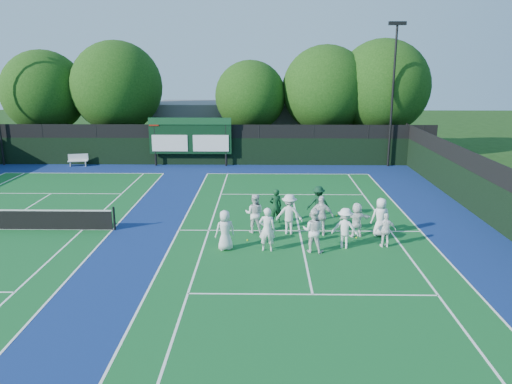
{
  "coord_description": "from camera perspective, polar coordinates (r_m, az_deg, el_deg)",
  "views": [
    {
      "loc": [
        -1.61,
        -20.43,
        7.41
      ],
      "look_at": [
        -2.0,
        3.0,
        1.3
      ],
      "focal_mm": 35.0,
      "sensor_mm": 36.0,
      "label": 1
    }
  ],
  "objects": [
    {
      "name": "clubhouse",
      "position": [
        44.76,
        0.45,
        7.67
      ],
      "size": [
        18.0,
        6.0,
        4.0
      ],
      "primitive_type": "cube",
      "color": "slate",
      "rests_on": "ground"
    },
    {
      "name": "divider_fence_right",
      "position": [
        24.67,
        26.4,
        -1.15
      ],
      "size": [
        0.08,
        32.0,
        3.0
      ],
      "color": "black",
      "rests_on": "ground"
    },
    {
      "name": "near_court",
      "position": [
        22.73,
        4.98,
        -4.44
      ],
      "size": [
        11.05,
        23.85,
        0.01
      ],
      "color": "#115622",
      "rests_on": "ground"
    },
    {
      "name": "tennis_ball_0",
      "position": [
        21.43,
        -0.99,
        -5.52
      ],
      "size": [
        0.07,
        0.07,
        0.07
      ],
      "primitive_type": "sphere",
      "color": "yellow",
      "rests_on": "ground"
    },
    {
      "name": "scoreboard",
      "position": [
        36.79,
        -7.55,
        6.33
      ],
      "size": [
        6.0,
        0.21,
        3.55
      ],
      "color": "black",
      "rests_on": "ground"
    },
    {
      "name": "player_back_4",
      "position": [
        22.48,
        14.05,
        -2.8
      ],
      "size": [
        0.89,
        0.63,
        1.71
      ],
      "primitive_type": "imported",
      "rotation": [
        0.0,
        0.0,
        3.26
      ],
      "color": "white",
      "rests_on": "ground"
    },
    {
      "name": "light_pole_right",
      "position": [
        37.28,
        15.46,
        12.39
      ],
      "size": [
        1.2,
        0.3,
        10.12
      ],
      "color": "black",
      "rests_on": "ground"
    },
    {
      "name": "back_fence",
      "position": [
        37.19,
        -5.87,
        5.17
      ],
      "size": [
        34.0,
        0.08,
        3.0
      ],
      "color": "black",
      "rests_on": "ground"
    },
    {
      "name": "player_back_2",
      "position": [
        22.04,
        7.49,
        -2.69
      ],
      "size": [
        1.12,
        0.66,
        1.8
      ],
      "primitive_type": "imported",
      "rotation": [
        0.0,
        0.0,
        2.92
      ],
      "color": "silver",
      "rests_on": "ground"
    },
    {
      "name": "player_front_3",
      "position": [
        20.72,
        10.14,
        -4.09
      ],
      "size": [
        1.23,
        0.91,
        1.7
      ],
      "primitive_type": "imported",
      "rotation": [
        0.0,
        0.0,
        2.86
      ],
      "color": "white",
      "rests_on": "ground"
    },
    {
      "name": "player_back_0",
      "position": [
        22.21,
        -0.17,
        -2.47
      ],
      "size": [
        0.96,
        0.81,
        1.77
      ],
      "primitive_type": "imported",
      "rotation": [
        0.0,
        0.0,
        2.97
      ],
      "color": "white",
      "rests_on": "ground"
    },
    {
      "name": "tennis_ball_3",
      "position": [
        23.78,
        -3.72,
        -3.49
      ],
      "size": [
        0.07,
        0.07,
        0.07
      ],
      "primitive_type": "sphere",
      "color": "yellow",
      "rests_on": "ground"
    },
    {
      "name": "player_front_1",
      "position": [
        20.05,
        1.28,
        -4.3
      ],
      "size": [
        0.69,
        0.47,
        1.82
      ],
      "primitive_type": "imported",
      "rotation": [
        0.0,
        0.0,
        3.09
      ],
      "color": "white",
      "rests_on": "ground"
    },
    {
      "name": "player_front_2",
      "position": [
        20.08,
        6.57,
        -4.39
      ],
      "size": [
        1.03,
        0.9,
        1.81
      ],
      "primitive_type": "imported",
      "rotation": [
        0.0,
        0.0,
        2.86
      ],
      "color": "white",
      "rests_on": "ground"
    },
    {
      "name": "player_back_1",
      "position": [
        22.08,
        3.82,
        -2.54
      ],
      "size": [
        1.26,
        0.84,
        1.82
      ],
      "primitive_type": "imported",
      "rotation": [
        0.0,
        0.0,
        3.0
      ],
      "color": "silver",
      "rests_on": "ground"
    },
    {
      "name": "player_front_4",
      "position": [
        21.2,
        14.61,
        -4.25
      ],
      "size": [
        0.87,
        0.41,
        1.45
      ],
      "primitive_type": "imported",
      "rotation": [
        0.0,
        0.0,
        3.2
      ],
      "color": "white",
      "rests_on": "ground"
    },
    {
      "name": "tennis_ball_1",
      "position": [
        25.06,
        9.19,
        -2.7
      ],
      "size": [
        0.07,
        0.07,
        0.07
      ],
      "primitive_type": "sphere",
      "color": "yellow",
      "rests_on": "ground"
    },
    {
      "name": "player_back_3",
      "position": [
        22.16,
        11.41,
        -3.12
      ],
      "size": [
        1.49,
        0.72,
        1.54
      ],
      "primitive_type": "imported",
      "rotation": [
        0.0,
        0.0,
        3.34
      ],
      "color": "white",
      "rests_on": "ground"
    },
    {
      "name": "bench",
      "position": [
        38.94,
        -19.67,
        3.5
      ],
      "size": [
        1.46,
        0.69,
        0.89
      ],
      "color": "silver",
      "rests_on": "ground"
    },
    {
      "name": "court_apron",
      "position": [
        23.1,
        -10.08,
        -4.33
      ],
      "size": [
        34.0,
        32.0,
        0.01
      ],
      "primitive_type": "cube",
      "color": "navy",
      "rests_on": "ground"
    },
    {
      "name": "tree_d",
      "position": [
        40.38,
        8.16,
        11.32
      ],
      "size": [
        6.81,
        6.81,
        8.77
      ],
      "color": "black",
      "rests_on": "ground"
    },
    {
      "name": "player_front_0",
      "position": [
        20.24,
        -3.56,
        -4.38
      ],
      "size": [
        0.95,
        0.8,
        1.66
      ],
      "primitive_type": "imported",
      "rotation": [
        0.0,
        0.0,
        3.53
      ],
      "color": "silver",
      "rests_on": "ground"
    },
    {
      "name": "coach_left",
      "position": [
        23.54,
        2.25,
        -1.62
      ],
      "size": [
        0.67,
        0.51,
        1.67
      ],
      "primitive_type": "imported",
      "rotation": [
        0.0,
        0.0,
        3.34
      ],
      "color": "#0F391E",
      "rests_on": "ground"
    },
    {
      "name": "coach_right",
      "position": [
        24.14,
        7.12,
        -1.29
      ],
      "size": [
        1.18,
        0.79,
        1.69
      ],
      "primitive_type": "imported",
      "rotation": [
        0.0,
        0.0,
        3.3
      ],
      "color": "#0D331D",
      "rests_on": "ground"
    },
    {
      "name": "tennis_ball_2",
      "position": [
        22.15,
        11.39,
        -5.14
      ],
      "size": [
        0.07,
        0.07,
        0.07
      ],
      "primitive_type": "sphere",
      "color": "yellow",
      "rests_on": "ground"
    },
    {
      "name": "ground",
      "position": [
        21.79,
        5.16,
        -5.33
      ],
      "size": [
        120.0,
        120.0,
        0.0
      ],
      "primitive_type": "plane",
      "color": "#14340E",
      "rests_on": "ground"
    },
    {
      "name": "tree_c",
      "position": [
        40.11,
        -0.43,
        10.71
      ],
      "size": [
        5.57,
        5.57,
        7.61
      ],
      "color": "black",
      "rests_on": "ground"
    },
    {
      "name": "tree_a",
      "position": [
        43.67,
        -22.84,
        10.28
      ],
      "size": [
        6.54,
        6.54,
        8.4
      ],
      "color": "black",
      "rests_on": "ground"
    },
    {
      "name": "tree_b",
      "position": [
        41.68,
        -15.39,
        11.27
      ],
      "size": [
        7.14,
        7.14,
        9.11
      ],
      "color": "black",
      "rests_on": "ground"
    },
    {
      "name": "tree_e",
      "position": [
        41.14,
        14.41,
        11.3
      ],
      "size": [
        7.36,
        7.36,
        9.23
      ],
      "color": "black",
      "rests_on": "ground"
    }
  ]
}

